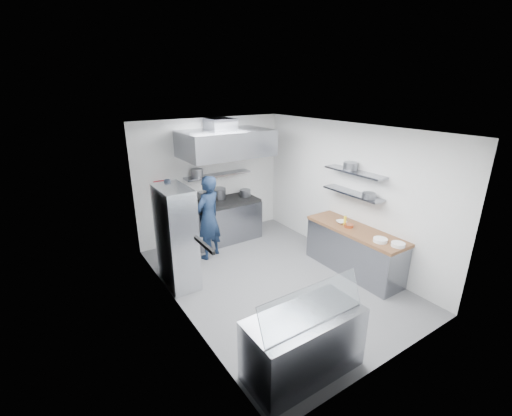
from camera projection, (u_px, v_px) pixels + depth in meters
floor at (273, 279)px, 6.49m from camera, size 5.00×5.00×0.00m
ceiling at (276, 129)px, 5.54m from camera, size 5.00×5.00×0.00m
wall_back at (211, 179)px, 7.98m from camera, size 3.60×2.80×0.02m
wall_front at (400, 270)px, 4.05m from camera, size 3.60×2.80×0.02m
wall_left at (177, 232)px, 5.09m from camera, size 2.80×5.00×0.02m
wall_right at (346, 193)px, 6.95m from camera, size 2.80×5.00×0.02m
gas_range at (225, 221)px, 8.04m from camera, size 1.60×0.80×0.90m
cooktop at (224, 202)px, 7.88m from camera, size 1.57×0.78×0.06m
stock_pot_left at (204, 196)px, 7.89m from camera, size 0.26×0.26×0.20m
stock_pot_mid at (218, 193)px, 8.01m from camera, size 0.35×0.35×0.24m
stock_pot_right at (245, 193)px, 8.18m from camera, size 0.26×0.26×0.16m
over_range_shelf at (218, 175)px, 7.87m from camera, size 1.60×0.30×0.04m
shelf_pot_a at (197, 173)px, 7.60m from camera, size 0.26×0.26×0.18m
extractor_hood at (226, 143)px, 7.28m from camera, size 1.90×1.15×0.55m
hood_duct at (220, 124)px, 7.33m from camera, size 0.55×0.55×0.24m
red_firebox at (160, 187)px, 7.28m from camera, size 0.22×0.10×0.26m
chef at (208, 218)px, 7.06m from camera, size 0.77×0.66×1.78m
wire_rack at (176, 237)px, 6.05m from camera, size 0.50×0.90×1.85m
rack_bin_a at (176, 242)px, 6.14m from camera, size 0.14×0.18×0.16m
rack_bin_b at (164, 208)px, 6.37m from camera, size 0.14×0.18×0.16m
rack_jar at (168, 185)px, 6.07m from camera, size 0.11×0.11×0.18m
knife_strip at (204, 245)px, 4.34m from camera, size 0.04×0.55×0.05m
prep_counter_base at (353, 251)px, 6.64m from camera, size 0.62×2.00×0.84m
prep_counter_top at (356, 230)px, 6.49m from camera, size 0.65×2.04×0.06m
plate_stack_a at (398, 244)px, 5.77m from camera, size 0.23×0.23×0.06m
plate_stack_b at (380, 240)px, 5.93m from camera, size 0.24×0.24×0.06m
copper_pan at (349, 226)px, 6.54m from camera, size 0.17×0.17×0.06m
squeeze_bottle at (345, 221)px, 6.63m from camera, size 0.06×0.06×0.18m
mixing_bowl at (341, 222)px, 6.73m from camera, size 0.26×0.26×0.05m
wall_shelf_lower at (353, 193)px, 6.59m from camera, size 0.30×1.30×0.04m
wall_shelf_upper at (355, 172)px, 6.45m from camera, size 0.30×1.30×0.04m
shelf_pot_c at (369, 196)px, 6.23m from camera, size 0.24×0.24×0.10m
shelf_pot_d at (350, 166)px, 6.54m from camera, size 0.27×0.27×0.14m
display_case at (304, 344)px, 4.25m from camera, size 1.50×0.70×0.85m
display_glass at (313, 305)px, 3.94m from camera, size 1.47×0.19×0.42m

